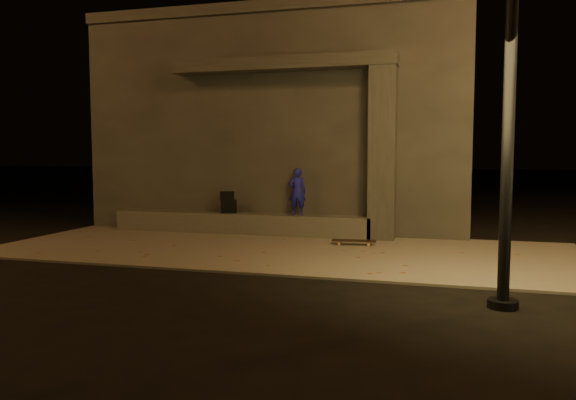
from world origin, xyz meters
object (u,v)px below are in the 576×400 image
(skateboarder, at_px, (297,192))
(skateboard, at_px, (354,241))
(column, at_px, (383,154))
(backpack, at_px, (229,205))

(skateboarder, xyz_separation_m, skateboard, (1.42, -0.96, -0.89))
(column, bearing_deg, skateboard, -113.83)
(backpack, bearing_deg, column, -19.66)
(column, distance_m, skateboarder, 2.02)
(backpack, height_order, skateboard, backpack)
(skateboarder, bearing_deg, column, 171.00)
(skateboarder, distance_m, skateboard, 1.93)
(skateboard, bearing_deg, column, 61.76)
(column, relative_size, backpack, 7.20)
(skateboarder, relative_size, backpack, 2.07)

